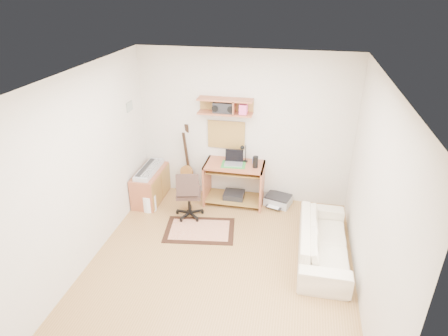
% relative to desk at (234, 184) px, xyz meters
% --- Properties ---
extents(floor, '(3.60, 4.00, 0.01)m').
position_rel_desk_xyz_m(floor, '(0.11, -1.73, -0.38)').
color(floor, '#A27743').
rests_on(floor, ground).
extents(ceiling, '(3.60, 4.00, 0.01)m').
position_rel_desk_xyz_m(ceiling, '(0.11, -1.73, 2.23)').
color(ceiling, white).
rests_on(ceiling, ground).
extents(back_wall, '(3.60, 0.01, 2.60)m').
position_rel_desk_xyz_m(back_wall, '(0.11, 0.28, 0.93)').
color(back_wall, beige).
rests_on(back_wall, ground).
extents(left_wall, '(0.01, 4.00, 2.60)m').
position_rel_desk_xyz_m(left_wall, '(-1.70, -1.73, 0.93)').
color(left_wall, beige).
rests_on(left_wall, ground).
extents(right_wall, '(0.01, 4.00, 2.60)m').
position_rel_desk_xyz_m(right_wall, '(1.91, -1.73, 0.93)').
color(right_wall, beige).
rests_on(right_wall, ground).
extents(wall_shelf, '(0.90, 0.25, 0.26)m').
position_rel_desk_xyz_m(wall_shelf, '(-0.19, 0.15, 1.32)').
color(wall_shelf, '#A5593A').
rests_on(wall_shelf, back_wall).
extents(cork_board, '(0.64, 0.03, 0.49)m').
position_rel_desk_xyz_m(cork_board, '(-0.19, 0.25, 0.79)').
color(cork_board, tan).
rests_on(cork_board, back_wall).
extents(wall_photo, '(0.02, 0.20, 0.15)m').
position_rel_desk_xyz_m(wall_photo, '(-1.68, -0.23, 1.34)').
color(wall_photo, '#4C8CBF').
rests_on(wall_photo, left_wall).
extents(desk, '(1.00, 0.55, 0.75)m').
position_rel_desk_xyz_m(desk, '(0.00, 0.00, 0.00)').
color(desk, '#A5593A').
rests_on(desk, floor).
extents(laptop, '(0.32, 0.32, 0.23)m').
position_rel_desk_xyz_m(laptop, '(-0.01, -0.02, 0.49)').
color(laptop, silver).
rests_on(laptop, desk).
extents(speaker, '(0.09, 0.09, 0.20)m').
position_rel_desk_xyz_m(speaker, '(0.36, -0.05, 0.47)').
color(speaker, black).
rests_on(speaker, desk).
extents(desk_lamp, '(0.10, 0.10, 0.31)m').
position_rel_desk_xyz_m(desk_lamp, '(0.17, 0.14, 0.53)').
color(desk_lamp, black).
rests_on(desk_lamp, desk).
extents(pencil_cup, '(0.07, 0.07, 0.10)m').
position_rel_desk_xyz_m(pencil_cup, '(0.33, 0.10, 0.43)').
color(pencil_cup, '#3851A9').
rests_on(pencil_cup, desk).
extents(boombox, '(0.35, 0.16, 0.18)m').
position_rel_desk_xyz_m(boombox, '(-0.21, 0.15, 1.30)').
color(boombox, black).
rests_on(boombox, wall_shelf).
extents(rug, '(1.17, 0.86, 0.01)m').
position_rel_desk_xyz_m(rug, '(-0.38, -0.94, -0.37)').
color(rug, beige).
rests_on(rug, floor).
extents(task_chair, '(0.54, 0.54, 0.87)m').
position_rel_desk_xyz_m(task_chair, '(-0.64, -0.58, 0.06)').
color(task_chair, '#31221D').
rests_on(task_chair, floor).
extents(cabinet, '(0.40, 0.90, 0.55)m').
position_rel_desk_xyz_m(cabinet, '(-1.47, -0.18, -0.10)').
color(cabinet, '#A5593A').
rests_on(cabinet, floor).
extents(music_keyboard, '(0.25, 0.82, 0.07)m').
position_rel_desk_xyz_m(music_keyboard, '(-1.47, -0.18, 0.21)').
color(music_keyboard, '#B2B5BA').
rests_on(music_keyboard, cabinet).
extents(guitar, '(0.39, 0.29, 1.31)m').
position_rel_desk_xyz_m(guitar, '(-0.90, 0.13, 0.28)').
color(guitar, '#A46C32').
rests_on(guitar, floor).
extents(waste_basket, '(0.26, 0.26, 0.29)m').
position_rel_desk_xyz_m(waste_basket, '(-1.37, -0.53, -0.23)').
color(waste_basket, white).
rests_on(waste_basket, floor).
extents(printer, '(0.51, 0.44, 0.16)m').
position_rel_desk_xyz_m(printer, '(0.77, 0.09, -0.29)').
color(printer, '#A5A8AA').
rests_on(printer, floor).
extents(sofa, '(0.50, 1.70, 0.66)m').
position_rel_desk_xyz_m(sofa, '(1.49, -1.18, -0.04)').
color(sofa, beige).
rests_on(sofa, floor).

